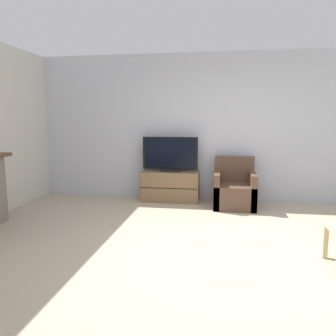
# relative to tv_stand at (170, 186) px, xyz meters

# --- Properties ---
(ground_plane) EXTENTS (24.00, 24.00, 0.00)m
(ground_plane) POSITION_rel_tv_stand_xyz_m (0.98, -2.25, -0.28)
(ground_plane) COLOR tan
(wall_back) EXTENTS (12.00, 0.06, 2.70)m
(wall_back) POSITION_rel_tv_stand_xyz_m (0.98, 0.27, 1.07)
(wall_back) COLOR silver
(wall_back) RESTS_ON ground
(tv_stand) EXTENTS (1.06, 0.41, 0.55)m
(tv_stand) POSITION_rel_tv_stand_xyz_m (0.00, 0.00, 0.00)
(tv_stand) COLOR brown
(tv_stand) RESTS_ON ground
(tv) EXTENTS (1.01, 0.18, 0.63)m
(tv) POSITION_rel_tv_stand_xyz_m (0.00, -0.00, 0.57)
(tv) COLOR black
(tv) RESTS_ON tv_stand
(armchair) EXTENTS (0.70, 0.76, 0.85)m
(armchair) POSITION_rel_tv_stand_xyz_m (1.16, -0.20, 0.00)
(armchair) COLOR brown
(armchair) RESTS_ON ground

